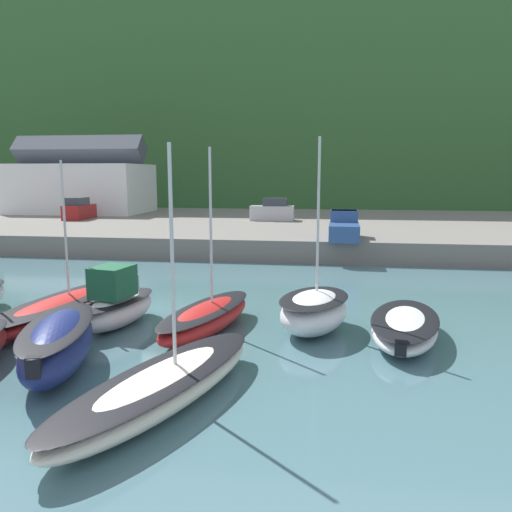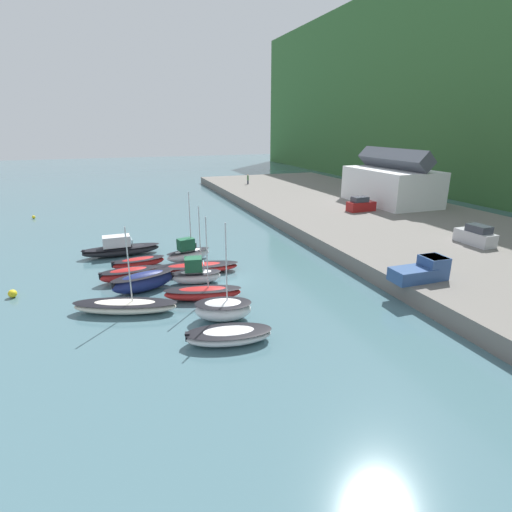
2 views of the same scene
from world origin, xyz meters
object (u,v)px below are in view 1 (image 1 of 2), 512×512
Objects in this scene: moored_boat_10 at (162,386)px; moored_boat_1 at (60,308)px; moored_boat_5 at (405,327)px; pickup_truck_1 at (344,227)px; moored_boat_2 at (116,304)px; moored_boat_9 at (58,344)px; moored_boat_4 at (314,311)px; parked_car_0 at (273,211)px; parked_car_1 at (79,210)px; moored_boat_3 at (206,317)px.

moored_boat_1 is at bearing 154.28° from moored_boat_10.
pickup_truck_1 reaches higher than moored_boat_5.
moored_boat_2 is at bearing 142.12° from moored_boat_10.
moored_boat_4 is at bearing 15.97° from moored_boat_9.
moored_boat_1 is 30.02m from parked_car_0.
moored_boat_5 is 17.45m from pickup_truck_1.
moored_boat_9 is 1.41× the size of parked_car_0.
parked_car_0 is (2.75, 34.47, 1.55)m from moored_boat_9.
parked_car_0 is 14.27m from pickup_truck_1.
moored_boat_2 is at bearing -1.77° from moored_boat_1.
pickup_truck_1 is at bearing 71.43° from moored_boat_2.
moored_boat_1 reaches higher than parked_car_1.
moored_boat_3 reaches higher than parked_car_1.
moored_boat_10 is at bearing -127.88° from moored_boat_5.
moored_boat_3 is at bearing -106.77° from pickup_truck_1.
moored_boat_4 is 0.89× the size of moored_boat_10.
moored_boat_5 is 39.59m from parked_car_1.
moored_boat_10 is 1.95× the size of parked_car_0.
moored_boat_10 is at bearing -47.64° from moored_boat_2.
parked_car_0 is at bearing 68.01° from moored_boat_9.
pickup_truck_1 is at bearing 61.89° from moored_boat_1.
parked_car_1 is at bearing 138.93° from moored_boat_3.
moored_boat_1 reaches higher than parked_car_0.
moored_boat_2 is 0.68× the size of moored_boat_3.
moored_boat_9 reaches higher than moored_boat_5.
moored_boat_2 reaches higher than moored_boat_9.
parked_car_0 reaches higher than moored_boat_9.
moored_boat_9 is (2.80, -5.03, 0.36)m from moored_boat_1.
moored_boat_5 is 1.02× the size of moored_boat_9.
moored_boat_1 is 20.63m from pickup_truck_1.
moored_boat_3 is at bearing -57.83° from parked_car_1.
moored_boat_5 is 11.77m from moored_boat_9.
moored_boat_10 reaches higher than moored_boat_9.
pickup_truck_1 is (-1.72, 17.27, 1.82)m from moored_boat_5.
moored_boat_3 is at bearing 112.69° from moored_boat_10.
moored_boat_10 is 24.13m from pickup_truck_1.
moored_boat_5 is at bearing -83.11° from pickup_truck_1.
moored_boat_3 is 1.46× the size of pickup_truck_1.
moored_boat_3 is at bearing -179.38° from parked_car_0.
moored_boat_3 is 7.35m from moored_boat_5.
moored_boat_10 is (4.01, -6.34, -0.37)m from moored_boat_2.
moored_boat_5 is at bearing 5.14° from moored_boat_1.
moored_boat_3 is at bearing 1.79° from moored_boat_1.
moored_boat_9 is at bearing -111.67° from pickup_truck_1.
moored_boat_3 reaches higher than parked_car_0.
moored_boat_9 is (-10.89, -4.46, 0.37)m from moored_boat_5.
moored_boat_1 is 2.08× the size of parked_car_0.
moored_boat_1 is 6.38m from moored_boat_3.
moored_boat_3 is at bearing 33.69° from moored_boat_9.
parked_car_0 is (-0.79, 30.07, 1.85)m from moored_boat_3.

